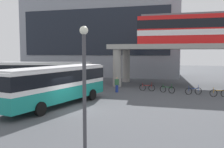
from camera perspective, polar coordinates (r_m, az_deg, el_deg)
name	(u,v)px	position (r m, az deg, el deg)	size (l,w,h in m)	color
ground_plane	(111,91)	(28.66, -0.15, -3.84)	(120.00, 120.00, 0.00)	#47494F
station_building	(102,38)	(48.73, -2.41, 8.26)	(29.47, 10.14, 14.37)	gray
bus_main	(56,82)	(20.88, -12.69, -1.75)	(4.85, 11.33, 3.22)	teal
bus_secondary	(46,72)	(31.34, -14.84, 0.42)	(11.32, 5.38, 3.22)	red
bicycle_blue	(193,91)	(27.49, 18.11, -3.70)	(1.68, 0.73, 1.04)	black
bicycle_red	(147,88)	(28.83, 8.02, -3.11)	(1.79, 0.11, 1.04)	black
bicycle_orange	(219,93)	(26.99, 23.25, -4.02)	(1.78, 0.31, 1.04)	black
bicycle_green	(167,89)	(27.86, 12.51, -3.46)	(1.66, 0.79, 1.04)	black
pedestrian_walking_across	(117,85)	(27.48, 1.11, -2.56)	(0.47, 0.46, 1.68)	navy
lamp_post	(84,79)	(10.60, -6.34, -1.04)	(0.36, 0.36, 5.48)	#3F3F44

